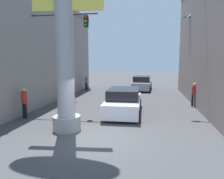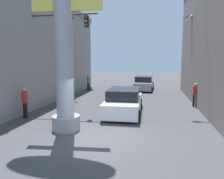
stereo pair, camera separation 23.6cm
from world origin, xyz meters
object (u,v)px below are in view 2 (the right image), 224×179
neon_sign_pole (63,15)px  car_far (144,83)px  traffic_light_mast (47,44)px  pedestrian_mid_right (195,93)px  palm_tree_mid_left (62,47)px  pedestrian_far_left (88,82)px  palm_tree_mid_right (200,41)px  pedestrian_curb_left (25,100)px  street_lamp (206,38)px  car_lead (124,102)px

neon_sign_pole → car_far: size_ratio=2.45×
neon_sign_pole → traffic_light_mast: bearing=126.3°
traffic_light_mast → car_far: bearing=62.6°
car_far → pedestrian_mid_right: size_ratio=2.74×
car_far → palm_tree_mid_left: bearing=-141.0°
neon_sign_pole → palm_tree_mid_left: size_ratio=1.48×
neon_sign_pole → pedestrian_far_left: neon_sign_pole is taller
palm_tree_mid_right → pedestrian_curb_left: bearing=-141.5°
neon_sign_pole → car_far: (3.02, 14.89, -4.57)m
car_far → pedestrian_mid_right: pedestrian_mid_right is taller
street_lamp → car_lead: (-4.95, -1.54, -3.98)m
traffic_light_mast → palm_tree_mid_right: (10.58, 6.65, 0.57)m
pedestrian_far_left → pedestrian_mid_right: (10.04, -6.83, 0.02)m
car_lead → car_far: 11.08m
traffic_light_mast → pedestrian_curb_left: bearing=-101.4°
car_lead → pedestrian_far_left: size_ratio=3.03×
car_lead → street_lamp: bearing=17.2°
pedestrian_curb_left → pedestrian_far_left: 11.92m
palm_tree_mid_left → palm_tree_mid_right: 11.96m
traffic_light_mast → pedestrian_curb_left: 3.95m
car_far → pedestrian_far_left: (-6.03, -1.35, 0.24)m
neon_sign_pole → pedestrian_mid_right: bearing=43.7°
palm_tree_mid_right → pedestrian_curb_left: palm_tree_mid_right is taller
street_lamp → car_far: 11.14m
traffic_light_mast → car_lead: traffic_light_mast is taller
car_lead → pedestrian_curb_left: bearing=-157.9°
street_lamp → palm_tree_mid_left: size_ratio=1.02×
car_far → palm_tree_mid_left: (-7.08, -5.73, 3.73)m
neon_sign_pole → pedestrian_mid_right: size_ratio=6.71×
palm_tree_mid_left → palm_tree_mid_right: palm_tree_mid_left is taller
car_lead → pedestrian_mid_right: pedestrian_mid_right is taller
palm_tree_mid_left → neon_sign_pole: bearing=-66.1°
traffic_light_mast → palm_tree_mid_left: palm_tree_mid_left is taller
car_lead → neon_sign_pole: bearing=-120.6°
car_lead → pedestrian_mid_right: (4.76, 2.87, 0.26)m
pedestrian_far_left → pedestrian_mid_right: pedestrian_mid_right is taller
car_far → pedestrian_mid_right: 9.12m
pedestrian_far_left → palm_tree_mid_right: bearing=-16.2°
palm_tree_mid_left → palm_tree_mid_right: bearing=5.9°
traffic_light_mast → car_far: 13.07m
palm_tree_mid_right → pedestrian_far_left: palm_tree_mid_right is taller
traffic_light_mast → pedestrian_mid_right: (9.78, 2.97, -3.35)m
street_lamp → car_lead: bearing=-162.8°
palm_tree_mid_right → pedestrian_curb_left: 14.60m
pedestrian_far_left → street_lamp: bearing=-38.6°
traffic_light_mast → neon_sign_pole: bearing=-53.7°
car_far → pedestrian_curb_left: pedestrian_curb_left is taller
street_lamp → neon_sign_pole: bearing=-143.4°
palm_tree_mid_right → pedestrian_mid_right: 5.44m
neon_sign_pole → palm_tree_mid_right: bearing=53.0°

